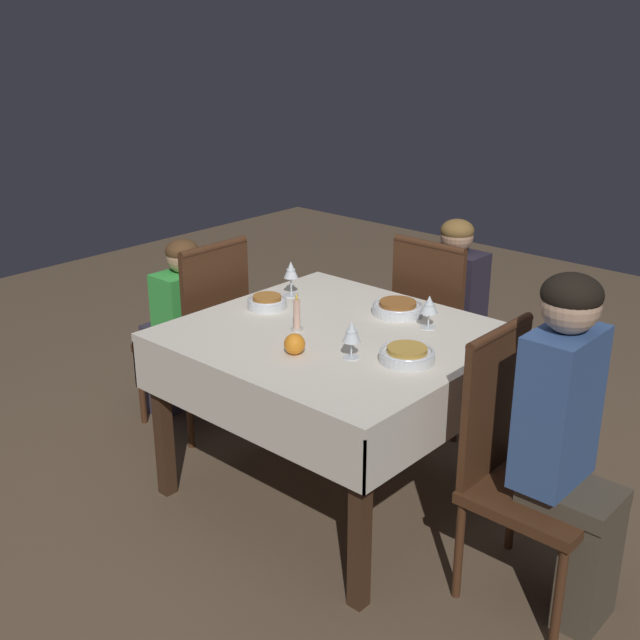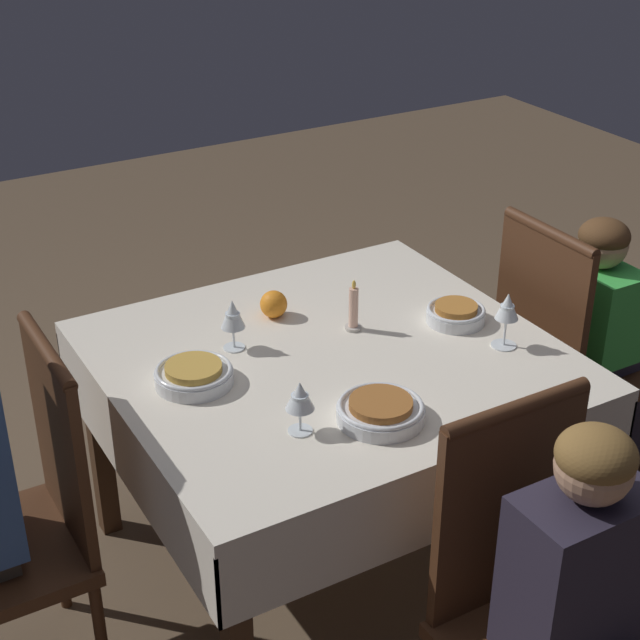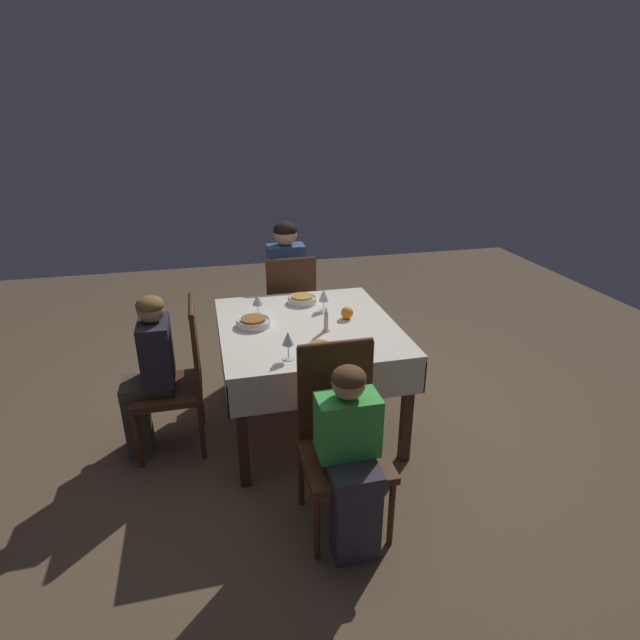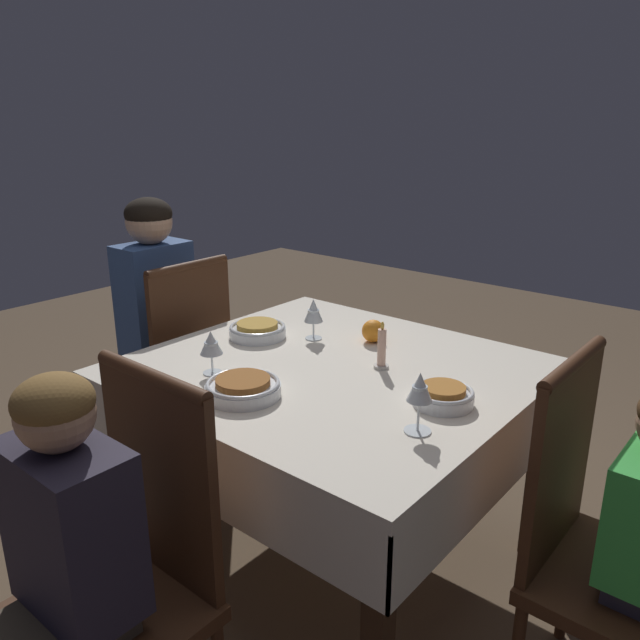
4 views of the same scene
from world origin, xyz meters
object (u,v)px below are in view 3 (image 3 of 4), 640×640
object	(u,v)px
dining_table	(308,337)
person_child_green	(351,453)
wine_glass_west	(324,296)
person_adult_denim	(286,283)
chair_south	(179,374)
wine_glass_south	(258,300)
wine_glass_east	(288,340)
person_child_dark	(149,369)
bowl_east	(319,348)
bowl_west	(302,299)
candle_centerpiece	(326,322)
orange_fruit	(347,313)
chair_east	(341,433)
bowl_south	(253,322)
chair_west	(290,309)

from	to	relation	value
dining_table	person_child_green	bearing A→B (deg)	-0.96
wine_glass_west	person_adult_denim	bearing A→B (deg)	-171.23
chair_south	person_child_green	bearing A→B (deg)	38.90
person_adult_denim	wine_glass_south	bearing A→B (deg)	67.51
wine_glass_west	wine_glass_east	distance (m)	0.76
person_child_dark	person_child_green	distance (m)	1.42
person_child_green	wine_glass_west	distance (m)	1.33
person_child_dark	wine_glass_south	world-z (taller)	person_child_dark
person_adult_denim	bowl_east	distance (m)	1.46
dining_table	person_adult_denim	bearing A→B (deg)	178.02
bowl_west	candle_centerpiece	bearing A→B (deg)	4.95
dining_table	bowl_west	bearing A→B (deg)	173.30
bowl_west	wine_glass_west	distance (m)	0.22
dining_table	candle_centerpiece	distance (m)	0.22
person_adult_denim	orange_fruit	bearing A→B (deg)	103.43
person_child_dark	wine_glass_east	distance (m)	0.95
person_child_dark	bowl_west	distance (m)	1.16
person_child_green	candle_centerpiece	size ratio (longest dim) A/B	6.07
wine_glass_south	candle_centerpiece	size ratio (longest dim) A/B	0.89
chair_east	person_child_dark	world-z (taller)	person_child_dark
wine_glass_east	candle_centerpiece	size ratio (longest dim) A/B	1.05
person_child_green	bowl_east	xyz separation A→B (m)	(-0.64, -0.00, 0.25)
wine_glass_east	orange_fruit	world-z (taller)	wine_glass_east
person_child_dark	bowl_east	size ratio (longest dim) A/B	5.99
wine_glass_west	bowl_east	bearing A→B (deg)	-16.09
bowl_south	wine_glass_east	bearing A→B (deg)	15.29
person_child_dark	candle_centerpiece	bearing A→B (deg)	85.47
bowl_west	bowl_south	xyz separation A→B (m)	(0.33, -0.39, -0.00)
wine_glass_east	candle_centerpiece	bearing A→B (deg)	136.91
person_child_green	bowl_east	world-z (taller)	person_child_green
dining_table	person_adult_denim	world-z (taller)	person_adult_denim
bowl_south	wine_glass_east	xyz separation A→B (m)	(0.51, 0.14, 0.09)
dining_table	bowl_south	distance (m)	0.37
chair_south	wine_glass_south	size ratio (longest dim) A/B	6.96
person_child_green	chair_south	bearing A→B (deg)	128.90
chair_east	person_adult_denim	xyz separation A→B (m)	(-1.92, 0.05, 0.17)
bowl_south	wine_glass_south	size ratio (longest dim) A/B	1.57
chair_east	bowl_east	distance (m)	0.53
wine_glass_west	candle_centerpiece	xyz separation A→B (m)	(0.35, -0.07, -0.04)
chair_east	bowl_south	bearing A→B (deg)	109.28
candle_centerpiece	orange_fruit	world-z (taller)	candle_centerpiece
person_child_green	wine_glass_east	world-z (taller)	person_child_green
chair_east	wine_glass_east	bearing A→B (deg)	113.76
chair_south	person_child_dark	xyz separation A→B (m)	(0.00, -0.17, 0.05)
chair_west	bowl_west	xyz separation A→B (m)	(0.49, 0.01, 0.26)
person_adult_denim	wine_glass_east	distance (m)	1.52
person_child_dark	wine_glass_east	xyz separation A→B (m)	(0.40, 0.80, 0.30)
person_child_green	wine_glass_west	bearing A→B (deg)	81.93
person_child_dark	wine_glass_west	xyz separation A→B (m)	(-0.26, 1.17, 0.28)
bowl_west	orange_fruit	bearing A→B (deg)	32.85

